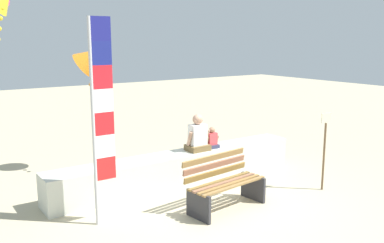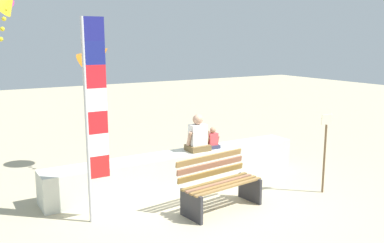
% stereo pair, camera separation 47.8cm
% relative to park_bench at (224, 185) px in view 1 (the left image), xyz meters
% --- Properties ---
extents(ground_plane, '(40.00, 40.00, 0.00)m').
position_rel_park_bench_xyz_m(ground_plane, '(0.06, 0.22, -0.41)').
color(ground_plane, '#BBAE8B').
extents(seawall_ledge, '(5.32, 0.60, 0.61)m').
position_rel_park_bench_xyz_m(seawall_ledge, '(0.06, 1.47, -0.10)').
color(seawall_ledge, beige).
rests_on(seawall_ledge, ground).
extents(park_bench, '(1.48, 0.77, 0.88)m').
position_rel_park_bench_xyz_m(park_bench, '(0.00, 0.00, 0.00)').
color(park_bench, olive).
rests_on(park_bench, ground).
extents(person_adult, '(0.48, 0.36, 0.74)m').
position_rel_park_bench_xyz_m(person_adult, '(0.46, 1.43, 0.50)').
color(person_adult, brown).
rests_on(person_adult, seawall_ledge).
extents(person_child, '(0.29, 0.21, 0.44)m').
position_rel_park_bench_xyz_m(person_child, '(0.82, 1.44, 0.38)').
color(person_child, '#2E314A').
rests_on(person_child, seawall_ledge).
extents(flag_banner, '(0.35, 0.05, 3.13)m').
position_rel_park_bench_xyz_m(flag_banner, '(-1.92, 0.58, 1.37)').
color(flag_banner, '#B7B7BC').
rests_on(flag_banner, ground).
extents(kite_orange, '(1.03, 0.98, 1.00)m').
position_rel_park_bench_xyz_m(kite_orange, '(-0.97, 3.16, 2.04)').
color(kite_orange, orange).
extents(sign_post, '(0.24, 0.04, 1.48)m').
position_rel_park_bench_xyz_m(sign_post, '(2.09, -0.37, 0.46)').
color(sign_post, brown).
rests_on(sign_post, ground).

